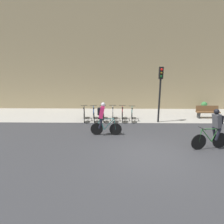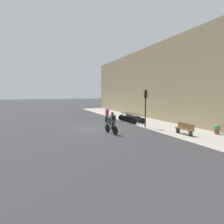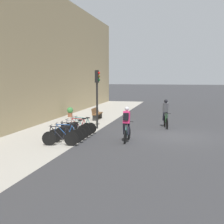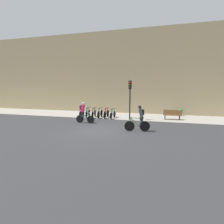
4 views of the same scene
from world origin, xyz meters
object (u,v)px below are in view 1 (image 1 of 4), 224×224
at_px(potted_plant, 204,106).
at_px(bench, 208,112).
at_px(cyclist_pink, 103,118).
at_px(parked_bike_0, 84,115).
at_px(traffic_light_pole, 160,85).
at_px(parked_bike_1, 94,115).
at_px(parked_bike_4, 122,115).
at_px(parked_bike_2, 103,115).
at_px(parked_bike_5, 132,115).
at_px(parked_bike_3, 113,114).
at_px(cyclist_grey, 215,128).

bearing_deg(potted_plant, bench, -111.38).
distance_m(cyclist_pink, bench, 8.22).
height_order(parked_bike_0, traffic_light_pole, traffic_light_pole).
height_order(parked_bike_1, parked_bike_4, parked_bike_4).
distance_m(parked_bike_1, bench, 8.24).
height_order(parked_bike_1, parked_bike_2, parked_bike_1).
xyz_separation_m(parked_bike_0, bench, (8.86, 0.74, 0.06)).
xyz_separation_m(parked_bike_1, traffic_light_pole, (4.37, -0.38, 2.09)).
xyz_separation_m(parked_bike_5, potted_plant, (6.53, 3.23, 0.05)).
xyz_separation_m(cyclist_pink, bench, (7.37, 3.62, -0.48)).
xyz_separation_m(parked_bike_3, parked_bike_4, (0.66, 0.00, -0.00)).
xyz_separation_m(traffic_light_pole, bench, (3.83, 1.13, -2.03)).
xyz_separation_m(cyclist_grey, bench, (2.45, 5.23, -0.48)).
distance_m(parked_bike_3, potted_plant, 8.49).
bearing_deg(parked_bike_3, parked_bike_5, -0.06).
relative_size(parked_bike_0, parked_bike_3, 1.01).
bearing_deg(parked_bike_0, bench, 4.81).
bearing_deg(parked_bike_0, parked_bike_3, 0.04).
distance_m(parked_bike_3, parked_bike_5, 1.32).
xyz_separation_m(parked_bike_3, traffic_light_pole, (3.05, -0.38, 2.08)).
bearing_deg(parked_bike_5, parked_bike_3, 179.94).
bearing_deg(cyclist_pink, parked_bike_0, 117.45).
xyz_separation_m(parked_bike_4, potted_plant, (7.19, 3.22, 0.02)).
height_order(cyclist_grey, bench, cyclist_grey).
bearing_deg(parked_bike_5, parked_bike_4, 179.84).
bearing_deg(parked_bike_1, cyclist_pink, -73.83).
distance_m(parked_bike_1, potted_plant, 9.72).
distance_m(parked_bike_5, traffic_light_pole, 2.75).
distance_m(cyclist_pink, cyclist_grey, 5.17).
bearing_deg(cyclist_pink, parked_bike_4, 68.34).
relative_size(parked_bike_4, bench, 1.03).
bearing_deg(parked_bike_3, cyclist_pink, -99.54).
height_order(cyclist_pink, parked_bike_2, cyclist_pink).
xyz_separation_m(parked_bike_1, bench, (8.20, 0.74, 0.06)).
relative_size(parked_bike_4, potted_plant, 2.14).
bearing_deg(bench, parked_bike_4, -173.19).
height_order(parked_bike_5, traffic_light_pole, traffic_light_pole).
xyz_separation_m(cyclist_pink, parked_bike_3, (0.48, 2.88, -0.53)).
bearing_deg(potted_plant, cyclist_grey, -113.91).
relative_size(parked_bike_3, bench, 1.06).
relative_size(cyclist_grey, parked_bike_2, 1.07).
height_order(cyclist_grey, parked_bike_5, cyclist_grey).
distance_m(parked_bike_2, parked_bike_3, 0.66).
bearing_deg(parked_bike_2, parked_bike_0, 179.99).
distance_m(cyclist_pink, parked_bike_5, 3.44).
xyz_separation_m(cyclist_pink, cyclist_grey, (4.92, -1.60, -0.00)).
xyz_separation_m(cyclist_grey, traffic_light_pole, (-1.38, 4.10, 1.55)).
relative_size(parked_bike_5, traffic_light_pole, 0.46).
distance_m(cyclist_pink, parked_bike_2, 2.94).
height_order(cyclist_pink, parked_bike_1, cyclist_pink).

